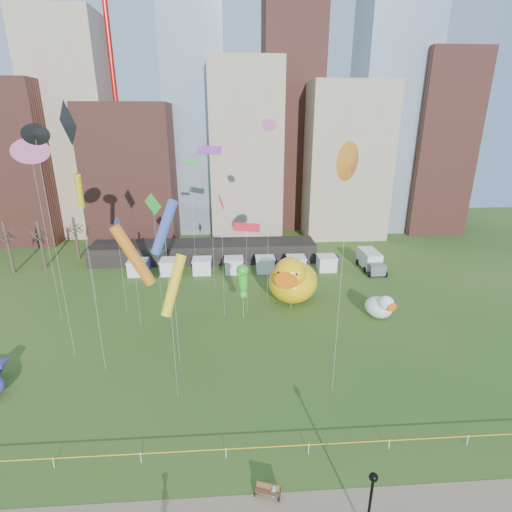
{
  "coord_description": "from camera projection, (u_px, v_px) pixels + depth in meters",
  "views": [
    {
      "loc": [
        0.75,
        -21.37,
        22.95
      ],
      "look_at": [
        2.8,
        9.6,
        12.0
      ],
      "focal_mm": 27.0,
      "sensor_mm": 36.0,
      "label": 1
    }
  ],
  "objects": [
    {
      "name": "lamppost",
      "position": [
        371.0,
        498.0,
        21.58
      ],
      "size": [
        0.51,
        0.51,
        4.86
      ],
      "color": "black",
      "rests_on": "footpath"
    },
    {
      "name": "kite_6",
      "position": [
        350.0,
        162.0,
        27.97
      ],
      "size": [
        2.04,
        2.45,
        21.56
      ],
      "color": "silver",
      "rests_on": "ground"
    },
    {
      "name": "seahorse_purple",
      "position": [
        292.0,
        281.0,
        48.32
      ],
      "size": [
        1.73,
        1.94,
        5.6
      ],
      "rotation": [
        0.0,
        0.0,
        -0.36
      ],
      "color": "silver",
      "rests_on": "ground"
    },
    {
      "name": "kite_5",
      "position": [
        164.0,
        228.0,
        28.79
      ],
      "size": [
        2.68,
        1.86,
        17.59
      ],
      "color": "silver",
      "rests_on": "ground"
    },
    {
      "name": "kite_2",
      "position": [
        35.0,
        136.0,
        32.53
      ],
      "size": [
        1.79,
        0.47,
        22.73
      ],
      "color": "silver",
      "rests_on": "ground"
    },
    {
      "name": "kite_9",
      "position": [
        269.0,
        127.0,
        43.64
      ],
      "size": [
        1.22,
        0.96,
        23.15
      ],
      "color": "silver",
      "rests_on": "ground"
    },
    {
      "name": "kite_12",
      "position": [
        79.0,
        192.0,
        46.32
      ],
      "size": [
        1.7,
        2.74,
        17.12
      ],
      "color": "silver",
      "rests_on": "ground"
    },
    {
      "name": "small_duck",
      "position": [
        380.0,
        306.0,
        47.02
      ],
      "size": [
        4.18,
        4.61,
        3.22
      ],
      "rotation": [
        0.0,
        0.0,
        0.39
      ],
      "color": "white",
      "rests_on": "ground"
    },
    {
      "name": "kite_8",
      "position": [
        246.0,
        228.0,
        45.26
      ],
      "size": [
        3.18,
        1.34,
        11.58
      ],
      "color": "silver",
      "rests_on": "ground"
    },
    {
      "name": "kite_7",
      "position": [
        209.0,
        151.0,
        49.0
      ],
      "size": [
        3.22,
        1.81,
        19.9
      ],
      "color": "silver",
      "rests_on": "ground"
    },
    {
      "name": "bare_trees",
      "position": [
        42.0,
        244.0,
        62.63
      ],
      "size": [
        8.44,
        6.44,
        8.5
      ],
      "color": "#382B21",
      "rests_on": "ground"
    },
    {
      "name": "kite_10",
      "position": [
        69.0,
        128.0,
        30.07
      ],
      "size": [
        2.23,
        2.6,
        24.47
      ],
      "color": "silver",
      "rests_on": "ground"
    },
    {
      "name": "kite_13",
      "position": [
        116.0,
        224.0,
        45.23
      ],
      "size": [
        0.23,
        1.43,
        12.23
      ],
      "color": "silver",
      "rests_on": "ground"
    },
    {
      "name": "park_bench",
      "position": [
        268.0,
        490.0,
        24.77
      ],
      "size": [
        1.72,
        1.0,
        0.84
      ],
      "rotation": [
        0.0,
        0.0,
        -0.3
      ],
      "color": "#54331D",
      "rests_on": "footpath"
    },
    {
      "name": "kite_4",
      "position": [
        174.0,
        285.0,
        35.95
      ],
      "size": [
        2.9,
        3.23,
        11.28
      ],
      "color": "silver",
      "rests_on": "ground"
    },
    {
      "name": "kite_0",
      "position": [
        221.0,
        202.0,
        43.02
      ],
      "size": [
        0.72,
        3.37,
        14.87
      ],
      "color": "silver",
      "rests_on": "ground"
    },
    {
      "name": "kite_3",
      "position": [
        153.0,
        206.0,
        45.92
      ],
      "size": [
        2.2,
        1.52,
        14.86
      ],
      "color": "silver",
      "rests_on": "ground"
    },
    {
      "name": "ground",
      "position": [
        226.0,
        458.0,
        27.7
      ],
      "size": [
        160.0,
        160.0,
        0.0
      ],
      "primitive_type": "plane",
      "color": "#284B17",
      "rests_on": "ground"
    },
    {
      "name": "big_duck",
      "position": [
        292.0,
        280.0,
        50.61
      ],
      "size": [
        8.7,
        9.77,
        6.84
      ],
      "rotation": [
        0.0,
        0.0,
        -0.35
      ],
      "color": "yellow",
      "rests_on": "ground"
    },
    {
      "name": "toddler",
      "position": [
        274.0,
        491.0,
        24.74
      ],
      "size": [
        0.35,
        0.31,
        0.84
      ],
      "primitive_type": "imported",
      "rotation": [
        0.0,
        0.0,
        0.41
      ],
      "color": "white",
      "rests_on": "footpath"
    },
    {
      "name": "box_truck",
      "position": [
        370.0,
        260.0,
        62.36
      ],
      "size": [
        2.94,
        6.96,
        2.94
      ],
      "rotation": [
        0.0,
        0.0,
        0.01
      ],
      "color": "silver",
      "rests_on": "ground"
    },
    {
      "name": "kite_14",
      "position": [
        133.0,
        256.0,
        42.36
      ],
      "size": [
        4.48,
        1.97,
        12.57
      ],
      "color": "silver",
      "rests_on": "ground"
    },
    {
      "name": "seahorse_green",
      "position": [
        243.0,
        279.0,
        45.62
      ],
      "size": [
        1.93,
        2.14,
        7.04
      ],
      "rotation": [
        0.0,
        0.0,
        -0.42
      ],
      "color": "silver",
      "rests_on": "ground"
    },
    {
      "name": "skyline",
      "position": [
        237.0,
        128.0,
        78.16
      ],
      "size": [
        101.0,
        23.0,
        68.0
      ],
      "color": "brown",
      "rests_on": "ground"
    },
    {
      "name": "caution_tape",
      "position": [
        226.0,
        451.0,
        27.47
      ],
      "size": [
        50.0,
        0.06,
        0.9
      ],
      "color": "white",
      "rests_on": "ground"
    },
    {
      "name": "kite_1",
      "position": [
        30.0,
        151.0,
        40.06
      ],
      "size": [
        2.09,
        2.12,
        21.27
      ],
      "color": "silver",
      "rests_on": "ground"
    },
    {
      "name": "pavilion",
      "position": [
        204.0,
        251.0,
        66.44
      ],
      "size": [
        38.0,
        6.0,
        3.2
      ],
      "primitive_type": "cube",
      "color": "black",
      "rests_on": "ground"
    },
    {
      "name": "vendor_tents",
      "position": [
        234.0,
        266.0,
        61.27
      ],
      "size": [
        33.24,
        2.8,
        2.4
      ],
      "color": "white",
      "rests_on": "ground"
    },
    {
      "name": "kite_11",
      "position": [
        190.0,
        164.0,
        52.35
      ],
      "size": [
        1.72,
        0.43,
        17.93
      ],
      "color": "silver",
      "rests_on": "ground"
    }
  ]
}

